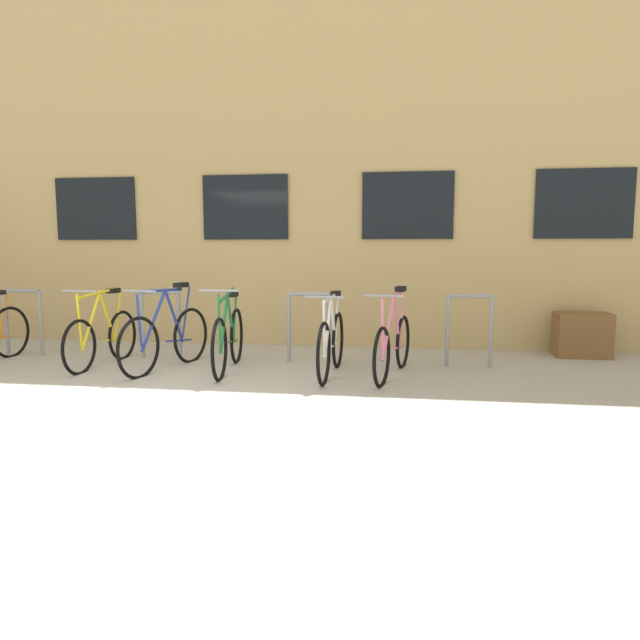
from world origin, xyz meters
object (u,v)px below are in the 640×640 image
at_px(bicycle_blue, 167,337).
at_px(bicycle_yellow, 102,337).
at_px(bicycle_green, 229,338).
at_px(bicycle_pink, 393,344).
at_px(bicycle_white, 331,343).
at_px(planter_box, 582,335).

bearing_deg(bicycle_blue, bicycle_yellow, 174.86).
bearing_deg(bicycle_green, bicycle_blue, -177.12).
distance_m(bicycle_pink, bicycle_white, 0.71).
relative_size(bicycle_blue, planter_box, 2.42).
distance_m(bicycle_blue, planter_box, 5.48).
xyz_separation_m(bicycle_pink, bicycle_blue, (-2.74, -0.02, 0.02)).
bearing_deg(bicycle_yellow, bicycle_green, -1.41).
relative_size(bicycle_green, bicycle_pink, 1.03).
xyz_separation_m(bicycle_white, planter_box, (3.23, 1.61, -0.08)).
bearing_deg(bicycle_white, bicycle_pink, 4.30).
relative_size(bicycle_yellow, bicycle_blue, 0.96).
height_order(bicycle_pink, bicycle_blue, bicycle_blue).
distance_m(bicycle_pink, bicycle_blue, 2.74).
height_order(bicycle_green, bicycle_pink, bicycle_pink).
distance_m(bicycle_green, bicycle_yellow, 1.65).
relative_size(bicycle_green, bicycle_yellow, 1.07).
relative_size(bicycle_pink, planter_box, 2.42).
height_order(bicycle_blue, planter_box, bicycle_blue).
bearing_deg(planter_box, bicycle_white, -153.41).
bearing_deg(bicycle_yellow, bicycle_pink, -0.89).
height_order(bicycle_green, bicycle_white, bicycle_green).
relative_size(bicycle_pink, bicycle_yellow, 1.05).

